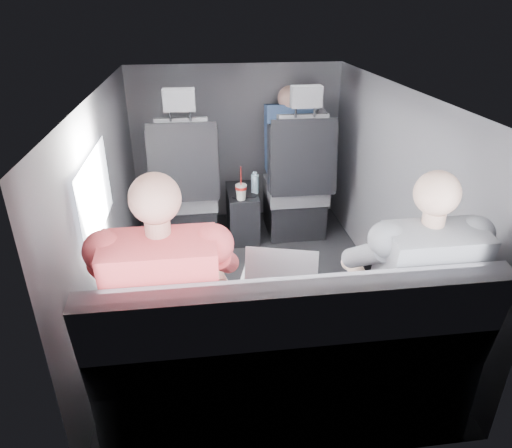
{
  "coord_description": "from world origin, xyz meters",
  "views": [
    {
      "loc": [
        -0.34,
        -2.59,
        1.8
      ],
      "look_at": [
        -0.01,
        -0.05,
        0.55
      ],
      "focal_mm": 32.0,
      "sensor_mm": 36.0,
      "label": 1
    }
  ],
  "objects": [
    {
      "name": "floor",
      "position": [
        0.0,
        0.0,
        0.0
      ],
      "size": [
        2.6,
        2.6,
        0.0
      ],
      "primitive_type": "plane",
      "color": "black",
      "rests_on": "ground"
    },
    {
      "name": "ceiling",
      "position": [
        0.0,
        0.0,
        1.35
      ],
      "size": [
        2.6,
        2.6,
        0.0
      ],
      "primitive_type": "plane",
      "rotation": [
        3.14,
        0.0,
        0.0
      ],
      "color": "#B2B2AD",
      "rests_on": "panel_back"
    },
    {
      "name": "panel_left",
      "position": [
        -0.9,
        0.0,
        0.68
      ],
      "size": [
        0.02,
        2.6,
        1.35
      ],
      "primitive_type": "cube",
      "color": "#56565B",
      "rests_on": "floor"
    },
    {
      "name": "panel_right",
      "position": [
        0.9,
        0.0,
        0.68
      ],
      "size": [
        0.02,
        2.6,
        1.35
      ],
      "primitive_type": "cube",
      "color": "#56565B",
      "rests_on": "floor"
    },
    {
      "name": "panel_front",
      "position": [
        0.0,
        1.3,
        0.68
      ],
      "size": [
        1.8,
        0.02,
        1.35
      ],
      "primitive_type": "cube",
      "color": "#56565B",
      "rests_on": "floor"
    },
    {
      "name": "panel_back",
      "position": [
        0.0,
        -1.3,
        0.68
      ],
      "size": [
        1.8,
        0.02,
        1.35
      ],
      "primitive_type": "cube",
      "color": "#56565B",
      "rests_on": "floor"
    },
    {
      "name": "side_window",
      "position": [
        -0.88,
        -0.3,
        0.9
      ],
      "size": [
        0.02,
        0.75,
        0.42
      ],
      "primitive_type": "cube",
      "color": "white",
      "rests_on": "panel_left"
    },
    {
      "name": "seatbelt",
      "position": [
        0.45,
        0.67,
        0.8
      ],
      "size": [
        0.35,
        0.11,
        0.59
      ],
      "primitive_type": "cube",
      "rotation": [
        -0.14,
        0.49,
        0.0
      ],
      "color": "black",
      "rests_on": "front_seat_right"
    },
    {
      "name": "front_seat_left",
      "position": [
        -0.45,
        0.84,
        0.4
      ],
      "size": [
        0.52,
        0.58,
        1.26
      ],
      "color": "black",
      "rests_on": "floor"
    },
    {
      "name": "front_seat_right",
      "position": [
        0.45,
        0.84,
        0.4
      ],
      "size": [
        0.52,
        0.58,
        1.26
      ],
      "color": "black",
      "rests_on": "floor"
    },
    {
      "name": "center_console",
      "position": [
        0.0,
        0.88,
        0.2
      ],
      "size": [
        0.24,
        0.48,
        0.41
      ],
      "color": "black",
      "rests_on": "floor"
    },
    {
      "name": "rear_bench",
      "position": [
        0.0,
        -1.06,
        0.31
      ],
      "size": [
        1.6,
        0.57,
        0.92
      ],
      "color": "#58585D",
      "rests_on": "floor"
    },
    {
      "name": "soda_cup",
      "position": [
        -0.02,
        0.7,
        0.47
      ],
      "size": [
        0.09,
        0.09,
        0.27
      ],
      "color": "white",
      "rests_on": "center_console"
    },
    {
      "name": "water_bottle",
      "position": [
        0.1,
        0.83,
        0.48
      ],
      "size": [
        0.06,
        0.06,
        0.18
      ],
      "color": "#B2D3F1",
      "rests_on": "center_console"
    },
    {
      "name": "laptop_white",
      "position": [
        -0.51,
        -0.82,
        0.63
      ],
      "size": [
        0.37,
        0.37,
        0.24
      ],
      "color": "silver",
      "rests_on": "passenger_rear_left"
    },
    {
      "name": "laptop_silver",
      "position": [
        -0.0,
        -0.79,
        0.63
      ],
      "size": [
        0.38,
        0.37,
        0.23
      ],
      "color": "silver",
      "rests_on": "rear_bench"
    },
    {
      "name": "laptop_black",
      "position": [
        0.58,
        -0.78,
        0.64
      ],
      "size": [
        0.44,
        0.48,
        0.26
      ],
      "color": "black",
      "rests_on": "passenger_rear_right"
    },
    {
      "name": "passenger_rear_left",
      "position": [
        -0.5,
        -0.97,
        0.65
      ],
      "size": [
        0.53,
        0.65,
        1.27
      ],
      "color": "#333338",
      "rests_on": "rear_bench"
    },
    {
      "name": "passenger_rear_right",
      "position": [
        0.56,
        -0.97,
        0.63
      ],
      "size": [
        0.51,
        0.62,
        1.23
      ],
      "color": "#30486C",
      "rests_on": "rear_bench"
    },
    {
      "name": "passenger_front_right",
      "position": [
        0.42,
        1.1,
        0.75
      ],
      "size": [
        0.39,
        0.39,
        0.76
      ],
      "color": "#30486C",
      "rests_on": "front_seat_right"
    }
  ]
}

